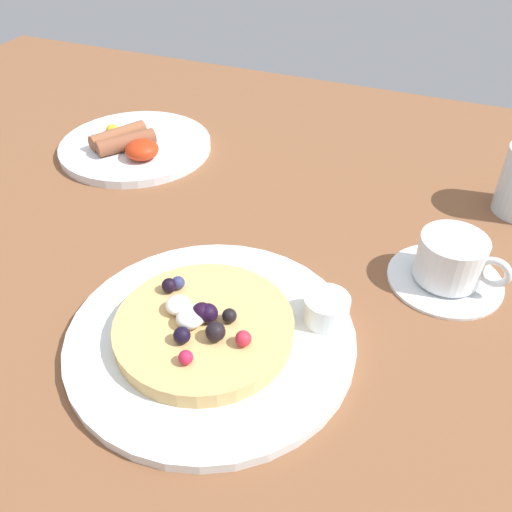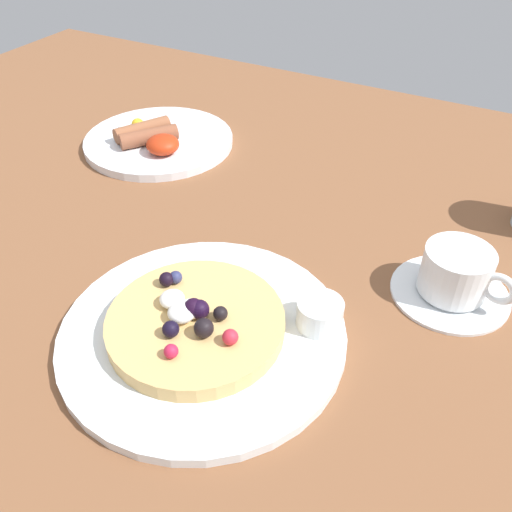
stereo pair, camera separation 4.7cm
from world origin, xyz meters
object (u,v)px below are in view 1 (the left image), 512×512
at_px(coffee_cup, 452,258).
at_px(syrup_ramekin, 326,308).
at_px(pancake_plate, 211,337).
at_px(coffee_saucer, 445,278).
at_px(breakfast_plate, 136,146).

bearing_deg(coffee_cup, syrup_ramekin, -131.52).
height_order(pancake_plate, syrup_ramekin, syrup_ramekin).
relative_size(pancake_plate, syrup_ramekin, 6.14).
bearing_deg(coffee_saucer, breakfast_plate, 164.67).
relative_size(syrup_ramekin, coffee_cup, 0.46).
relative_size(breakfast_plate, coffee_cup, 2.32).
relative_size(pancake_plate, coffee_saucer, 2.24).
xyz_separation_m(breakfast_plate, coffee_saucer, (0.48, -0.13, -0.00)).
bearing_deg(pancake_plate, breakfast_plate, 132.14).
bearing_deg(breakfast_plate, coffee_saucer, -15.33).
height_order(pancake_plate, breakfast_plate, breakfast_plate).
bearing_deg(coffee_saucer, syrup_ramekin, -130.98).
xyz_separation_m(breakfast_plate, coffee_cup, (0.49, -0.13, 0.03)).
relative_size(coffee_saucer, coffee_cup, 1.27).
height_order(pancake_plate, coffee_cup, coffee_cup).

